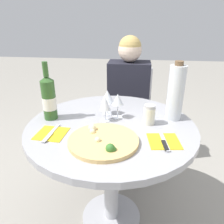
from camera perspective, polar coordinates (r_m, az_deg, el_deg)
ground_plane at (r=1.71m, az=-0.17°, el=-25.67°), size 12.00×12.00×0.00m
dining_table at (r=1.31m, az=-0.20°, el=-8.25°), size 0.96×0.96×0.74m
chair_behind_diner at (r=2.11m, az=4.20°, el=-1.18°), size 0.42×0.42×0.86m
seated_diner at (r=1.93m, az=4.09°, el=0.08°), size 0.35×0.45×1.16m
pizza_large at (r=1.07m, az=-2.33°, el=-7.44°), size 0.34×0.34×0.05m
wine_bottle at (r=1.32m, az=-16.16°, el=3.50°), size 0.08×0.08×0.34m
tall_carafe at (r=1.31m, az=16.28°, el=4.89°), size 0.09×0.09×0.34m
sugar_shaker at (r=1.24m, az=9.70°, el=-0.68°), size 0.07×0.07×0.11m
wine_glass_back_left at (r=1.33m, az=-1.21°, el=4.02°), size 0.08×0.08×0.15m
wine_glass_center at (r=1.28m, az=1.51°, el=3.15°), size 0.07×0.07×0.15m
wine_glass_front_left at (r=1.25m, az=-1.81°, el=2.12°), size 0.07×0.07×0.15m
place_setting_left at (r=1.19m, az=-15.60°, el=-5.45°), size 0.16×0.19×0.01m
place_setting_right at (r=1.11m, az=13.41°, el=-7.44°), size 0.17×0.19×0.01m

